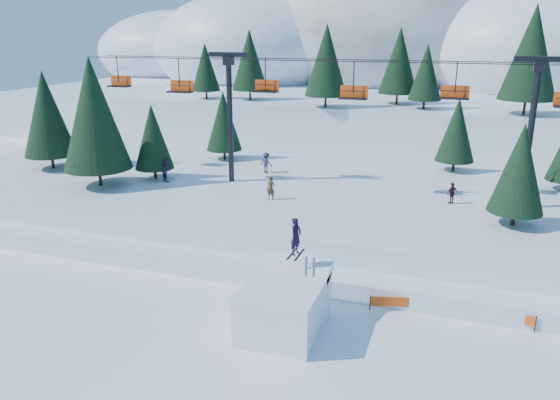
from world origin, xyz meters
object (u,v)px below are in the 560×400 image
(jump_kicker, at_px, (285,304))
(banner_far, at_px, (506,315))
(chairlift, at_px, (351,102))
(banner_near, at_px, (397,302))

(jump_kicker, distance_m, banner_far, 11.28)
(chairlift, relative_size, banner_far, 16.67)
(banner_near, bearing_deg, chairlift, 112.70)
(jump_kicker, height_order, banner_near, jump_kicker)
(banner_far, bearing_deg, chairlift, 130.57)
(chairlift, xyz_separation_m, banner_far, (10.95, -12.79, -8.78))
(jump_kicker, height_order, chairlift, chairlift)
(banner_far, bearing_deg, jump_kicker, -158.90)
(chairlift, distance_m, banner_near, 16.78)
(banner_near, height_order, banner_far, same)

